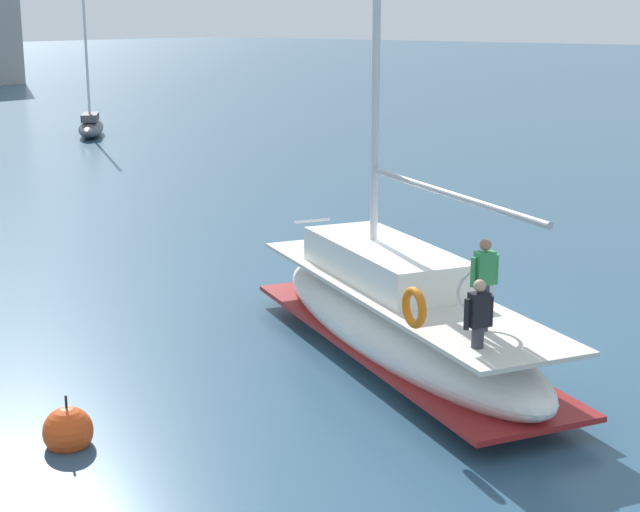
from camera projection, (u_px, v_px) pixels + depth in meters
ground_plane at (451, 337)px, 20.61m from camera, size 400.00×400.00×0.00m
main_sailboat at (398, 314)px, 19.15m from camera, size 6.67×9.59×13.11m
moored_cutter_left at (91, 125)px, 54.36m from camera, size 4.72×4.88×9.63m
mooring_buoy at (68, 431)px, 15.40m from camera, size 0.80×0.80×1.00m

